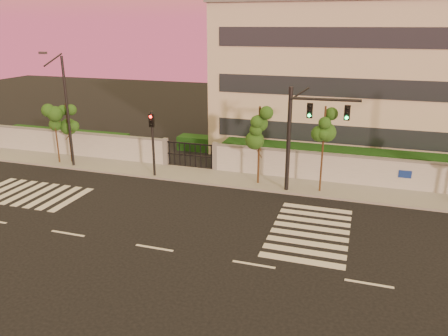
# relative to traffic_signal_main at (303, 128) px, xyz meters

# --- Properties ---
(ground) EXTENTS (120.00, 120.00, 0.00)m
(ground) POSITION_rel_traffic_signal_main_xyz_m (-5.62, -9.48, -4.29)
(ground) COLOR black
(ground) RESTS_ON ground
(sidewalk) EXTENTS (60.00, 3.00, 0.15)m
(sidewalk) POSITION_rel_traffic_signal_main_xyz_m (-5.62, 1.02, -4.22)
(sidewalk) COLOR gray
(sidewalk) RESTS_ON ground
(perimeter_wall) EXTENTS (60.00, 0.36, 2.20)m
(perimeter_wall) POSITION_rel_traffic_signal_main_xyz_m (-5.51, 2.52, -3.22)
(perimeter_wall) COLOR #ABADB2
(perimeter_wall) RESTS_ON ground
(hedge_row) EXTENTS (41.00, 4.25, 1.80)m
(hedge_row) POSITION_rel_traffic_signal_main_xyz_m (-4.45, 5.26, -3.47)
(hedge_row) COLOR black
(hedge_row) RESTS_ON ground
(institutional_building) EXTENTS (24.40, 12.40, 12.25)m
(institutional_building) POSITION_rel_traffic_signal_main_xyz_m (3.38, 12.51, 1.86)
(institutional_building) COLOR beige
(institutional_building) RESTS_ON ground
(road_markings) EXTENTS (57.00, 7.62, 0.02)m
(road_markings) POSITION_rel_traffic_signal_main_xyz_m (-7.20, -5.72, -4.28)
(road_markings) COLOR silver
(road_markings) RESTS_ON ground
(street_tree_b) EXTENTS (1.46, 1.16, 4.51)m
(street_tree_b) POSITION_rel_traffic_signal_main_xyz_m (-18.74, 0.44, -0.97)
(street_tree_b) COLOR #382314
(street_tree_b) RESTS_ON ground
(street_tree_c) EXTENTS (1.60, 1.28, 4.70)m
(street_tree_c) POSITION_rel_traffic_signal_main_xyz_m (-17.95, 0.95, -0.83)
(street_tree_c) COLOR #382314
(street_tree_c) RESTS_ON ground
(street_tree_d) EXTENTS (1.63, 1.30, 5.37)m
(street_tree_d) POSITION_rel_traffic_signal_main_xyz_m (-2.89, 0.69, -0.34)
(street_tree_d) COLOR #382314
(street_tree_d) RESTS_ON ground
(street_tree_e) EXTENTS (1.51, 1.20, 5.65)m
(street_tree_e) POSITION_rel_traffic_signal_main_xyz_m (1.26, 0.47, -0.14)
(street_tree_e) COLOR #382314
(street_tree_e) RESTS_ON ground
(traffic_signal_main) EXTENTS (4.29, 0.50, 6.79)m
(traffic_signal_main) POSITION_rel_traffic_signal_main_xyz_m (0.00, 0.00, 0.00)
(traffic_signal_main) COLOR black
(traffic_signal_main) RESTS_ON ground
(traffic_signal_secondary) EXTENTS (0.37, 0.35, 4.76)m
(traffic_signal_secondary) POSITION_rel_traffic_signal_main_xyz_m (-10.29, -0.11, -1.27)
(traffic_signal_secondary) COLOR black
(traffic_signal_secondary) RESTS_ON ground
(streetlight_west) EXTENTS (0.52, 2.08, 8.65)m
(streetlight_west) POSITION_rel_traffic_signal_main_xyz_m (-17.25, -0.05, 0.38)
(streetlight_west) COLOR black
(streetlight_west) RESTS_ON ground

